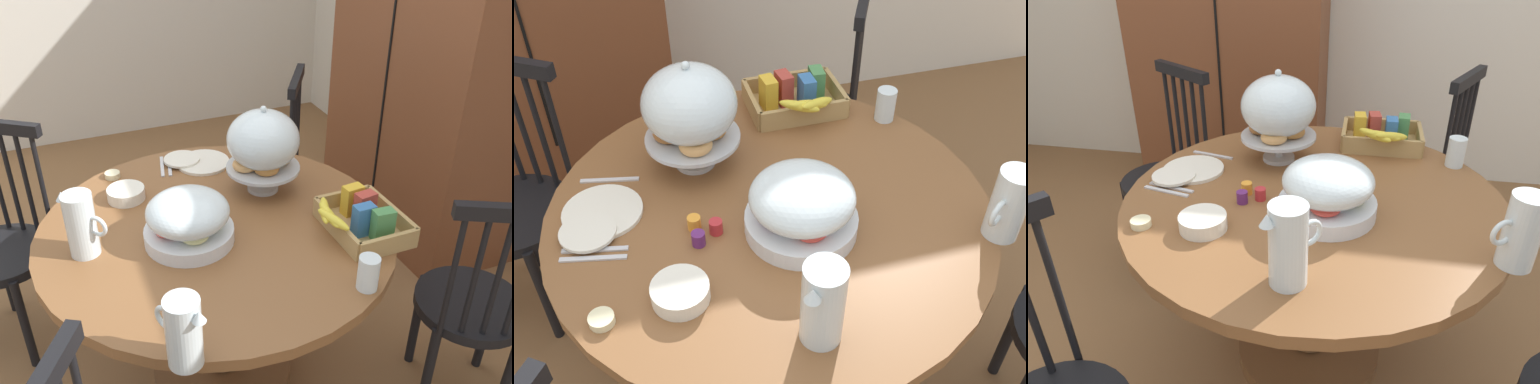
# 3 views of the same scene
# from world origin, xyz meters

# --- Properties ---
(ground_plane) EXTENTS (10.00, 10.00, 0.00)m
(ground_plane) POSITION_xyz_m (0.00, 0.00, 0.00)
(ground_plane) COLOR brown
(wooden_armoire) EXTENTS (1.18, 0.60, 1.96)m
(wooden_armoire) POSITION_xyz_m (-0.55, 1.50, 0.98)
(wooden_armoire) COLOR brown
(wooden_armoire) RESTS_ON ground_plane
(dining_table) EXTENTS (1.24, 1.24, 0.74)m
(dining_table) POSITION_xyz_m (0.11, 0.10, 0.54)
(dining_table) COLOR brown
(dining_table) RESTS_ON ground_plane
(windsor_chair_by_cabinet) EXTENTS (0.45, 0.45, 0.97)m
(windsor_chair_by_cabinet) POSITION_xyz_m (0.56, 0.90, 0.45)
(windsor_chair_by_cabinet) COLOR black
(windsor_chair_by_cabinet) RESTS_ON ground_plane
(windsor_chair_facing_door) EXTENTS (0.46, 0.46, 0.97)m
(windsor_chair_facing_door) POSITION_xyz_m (-0.65, 0.62, 0.45)
(windsor_chair_facing_door) COLOR black
(windsor_chair_facing_door) RESTS_ON ground_plane
(pastry_stand_with_dome) EXTENTS (0.28, 0.28, 0.34)m
(pastry_stand_with_dome) POSITION_xyz_m (-0.05, 0.34, 0.94)
(pastry_stand_with_dome) COLOR silver
(pastry_stand_with_dome) RESTS_ON dining_table
(fruit_platter_covered) EXTENTS (0.30, 0.30, 0.18)m
(fruit_platter_covered) POSITION_xyz_m (0.17, -0.01, 0.83)
(fruit_platter_covered) COLOR silver
(fruit_platter_covered) RESTS_ON dining_table
(orange_juice_pitcher) EXTENTS (0.14, 0.14, 0.22)m
(orange_juice_pitcher) POSITION_xyz_m (0.10, -0.34, 0.84)
(orange_juice_pitcher) COLOR silver
(orange_juice_pitcher) RESTS_ON dining_table
(milk_pitcher) EXTENTS (0.16, 0.11, 0.20)m
(milk_pitcher) POSITION_xyz_m (0.67, -0.17, 0.83)
(milk_pitcher) COLOR silver
(milk_pitcher) RESTS_ON dining_table
(cereal_basket) EXTENTS (0.32, 0.30, 0.12)m
(cereal_basket) POSITION_xyz_m (0.33, 0.54, 0.79)
(cereal_basket) COLOR tan
(cereal_basket) RESTS_ON dining_table
(china_plate_large) EXTENTS (0.22, 0.22, 0.01)m
(china_plate_large) POSITION_xyz_m (-0.34, 0.19, 0.75)
(china_plate_large) COLOR white
(china_plate_large) RESTS_ON dining_table
(china_plate_small) EXTENTS (0.15, 0.15, 0.01)m
(china_plate_small) POSITION_xyz_m (-0.38, 0.11, 0.76)
(china_plate_small) COLOR white
(china_plate_small) RESTS_ON china_plate_large
(cereal_bowl) EXTENTS (0.14, 0.14, 0.04)m
(cereal_bowl) POSITION_xyz_m (-0.18, -0.16, 0.76)
(cereal_bowl) COLOR white
(cereal_bowl) RESTS_ON dining_table
(drinking_glass) EXTENTS (0.06, 0.06, 0.11)m
(drinking_glass) POSITION_xyz_m (0.60, 0.41, 0.80)
(drinking_glass) COLOR silver
(drinking_glass) RESTS_ON dining_table
(butter_dish) EXTENTS (0.06, 0.06, 0.02)m
(butter_dish) POSITION_xyz_m (-0.37, -0.18, 0.75)
(butter_dish) COLOR beige
(butter_dish) RESTS_ON dining_table
(jam_jar_strawberry) EXTENTS (0.04, 0.04, 0.04)m
(jam_jar_strawberry) POSITION_xyz_m (-0.05, 0.04, 0.76)
(jam_jar_strawberry) COLOR #B7282D
(jam_jar_strawberry) RESTS_ON dining_table
(jam_jar_apricot) EXTENTS (0.04, 0.04, 0.04)m
(jam_jar_apricot) POSITION_xyz_m (-0.11, 0.07, 0.76)
(jam_jar_apricot) COLOR orange
(jam_jar_apricot) RESTS_ON dining_table
(jam_jar_grape) EXTENTS (0.04, 0.04, 0.04)m
(jam_jar_grape) POSITION_xyz_m (-0.11, 0.01, 0.76)
(jam_jar_grape) COLOR #5B2366
(jam_jar_grape) RESTS_ON dining_table
(table_knife) EXTENTS (0.17, 0.05, 0.01)m
(table_knife) POSITION_xyz_m (-0.37, 0.06, 0.74)
(table_knife) COLOR silver
(table_knife) RESTS_ON dining_table
(dinner_fork) EXTENTS (0.17, 0.05, 0.01)m
(dinner_fork) POSITION_xyz_m (-0.37, 0.03, 0.74)
(dinner_fork) COLOR silver
(dinner_fork) RESTS_ON dining_table
(soup_spoon) EXTENTS (0.17, 0.05, 0.01)m
(soup_spoon) POSITION_xyz_m (-0.31, 0.33, 0.74)
(soup_spoon) COLOR silver
(soup_spoon) RESTS_ON dining_table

